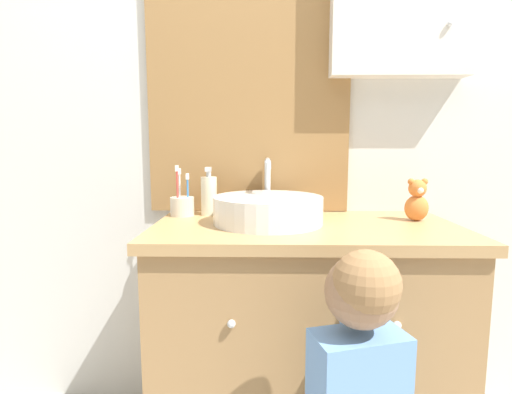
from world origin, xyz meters
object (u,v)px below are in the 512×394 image
object	(u,v)px
soap_dispenser	(209,195)
teddy_bear	(417,201)
toothbrush_holder	(182,205)
sink_basin	(268,209)

from	to	relation	value
soap_dispenser	teddy_bear	size ratio (longest dim) A/B	1.22
toothbrush_holder	teddy_bear	xyz separation A→B (m)	(0.85, -0.08, 0.03)
soap_dispenser	teddy_bear	xyz separation A→B (m)	(0.75, -0.10, -0.00)
teddy_bear	soap_dispenser	bearing A→B (deg)	172.15
soap_dispenser	teddy_bear	world-z (taller)	soap_dispenser
sink_basin	toothbrush_holder	world-z (taller)	sink_basin
toothbrush_holder	sink_basin	bearing A→B (deg)	-22.32
toothbrush_holder	soap_dispenser	xyz separation A→B (m)	(0.10, 0.02, 0.04)
teddy_bear	toothbrush_holder	bearing A→B (deg)	174.38
sink_basin	toothbrush_holder	xyz separation A→B (m)	(-0.33, 0.13, -0.01)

